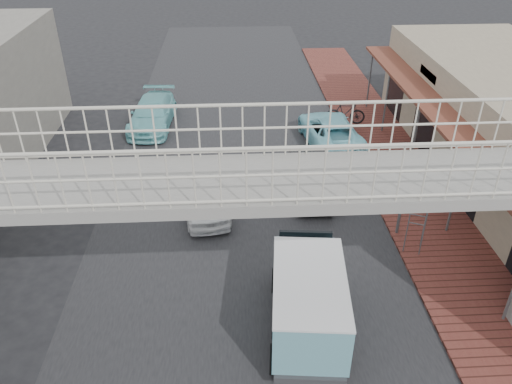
{
  "coord_description": "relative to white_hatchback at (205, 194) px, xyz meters",
  "views": [
    {
      "loc": [
        -0.25,
        -12.18,
        9.98
      ],
      "look_at": [
        0.5,
        1.06,
        1.8
      ],
      "focal_mm": 35.0,
      "sensor_mm": 36.0,
      "label": 1
    }
  ],
  "objects": [
    {
      "name": "ground",
      "position": [
        1.21,
        -2.88,
        -0.64
      ],
      "size": [
        120.0,
        120.0,
        0.0
      ],
      "primitive_type": "plane",
      "color": "black",
      "rests_on": "ground"
    },
    {
      "name": "road_strip",
      "position": [
        1.21,
        -2.88,
        -0.63
      ],
      "size": [
        10.0,
        60.0,
        0.01
      ],
      "primitive_type": "cube",
      "color": "black",
      "rests_on": "ground"
    },
    {
      "name": "sidewalk",
      "position": [
        7.71,
        0.12,
        -0.59
      ],
      "size": [
        3.0,
        40.0,
        0.1
      ],
      "primitive_type": "cube",
      "color": "brown",
      "rests_on": "ground"
    },
    {
      "name": "footbridge",
      "position": [
        1.21,
        -6.88,
        2.54
      ],
      "size": [
        16.4,
        2.4,
        6.34
      ],
      "color": "gray",
      "rests_on": "ground"
    },
    {
      "name": "white_hatchback",
      "position": [
        0.0,
        0.0,
        0.0
      ],
      "size": [
        1.98,
        3.91,
        1.28
      ],
      "primitive_type": "imported",
      "rotation": [
        0.0,
        0.0,
        0.13
      ],
      "color": "white",
      "rests_on": "ground"
    },
    {
      "name": "dark_sedan",
      "position": [
        3.92,
        1.08,
        0.02
      ],
      "size": [
        1.55,
        4.04,
        1.31
      ],
      "primitive_type": "imported",
      "rotation": [
        0.0,
        0.0,
        -0.04
      ],
      "color": "black",
      "rests_on": "ground"
    },
    {
      "name": "angkot_curb",
      "position": [
        5.41,
        5.03,
        0.02
      ],
      "size": [
        2.6,
        4.89,
        1.31
      ],
      "primitive_type": "imported",
      "rotation": [
        0.0,
        0.0,
        3.24
      ],
      "color": "#7DCBD8",
      "rests_on": "ground"
    },
    {
      "name": "angkot_far",
      "position": [
        -2.74,
        7.46,
        0.02
      ],
      "size": [
        2.14,
        4.67,
        1.33
      ],
      "primitive_type": "imported",
      "rotation": [
        0.0,
        0.0,
        -0.06
      ],
      "color": "#72C1C6",
      "rests_on": "ground"
    },
    {
      "name": "angkot_van",
      "position": [
        2.79,
        -5.88,
        0.61
      ],
      "size": [
        2.2,
        4.16,
        1.96
      ],
      "rotation": [
        0.0,
        0.0,
        -0.1
      ],
      "color": "black",
      "rests_on": "ground"
    },
    {
      "name": "motorcycle_near",
      "position": [
        6.51,
        1.33,
        -0.02
      ],
      "size": [
        2.08,
        1.35,
        1.03
      ],
      "primitive_type": "imported",
      "rotation": [
        0.0,
        0.0,
        1.94
      ],
      "color": "black",
      "rests_on": "sidewalk"
    },
    {
      "name": "motorcycle_far",
      "position": [
        6.51,
        7.02,
        0.03
      ],
      "size": [
        1.93,
        0.76,
        1.13
      ],
      "primitive_type": "imported",
      "rotation": [
        0.0,
        0.0,
        1.45
      ],
      "color": "black",
      "rests_on": "sidewalk"
    },
    {
      "name": "street_clock",
      "position": [
        6.63,
        -2.76,
        1.69
      ],
      "size": [
        0.69,
        0.67,
        2.69
      ],
      "rotation": [
        0.0,
        0.0,
        -0.41
      ],
      "color": "#59595B",
      "rests_on": "sidewalk"
    },
    {
      "name": "arrow_sign",
      "position": [
        7.13,
        -2.03,
        1.88
      ],
      "size": [
        1.79,
        1.16,
        3.0
      ],
      "rotation": [
        0.0,
        0.0,
        -0.15
      ],
      "color": "#59595B",
      "rests_on": "sidewalk"
    }
  ]
}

